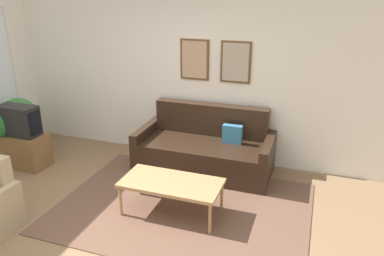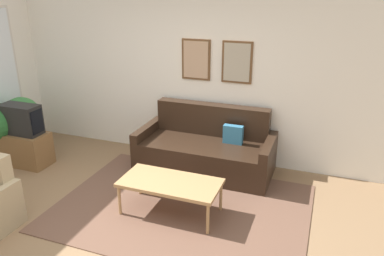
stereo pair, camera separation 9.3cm
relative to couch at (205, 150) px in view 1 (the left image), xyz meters
name	(u,v)px [view 1 (the left image)]	position (x,y,z in m)	size (l,w,h in m)	color
ground_plane	(103,241)	(-0.53, -1.98, -0.32)	(16.00, 16.00, 0.00)	#846647
area_rug	(183,207)	(0.05, -1.09, -0.31)	(3.03, 2.21, 0.01)	brown
wall_back	(183,71)	(-0.52, 0.46, 1.04)	(8.00, 0.09, 2.70)	white
couch	(205,150)	(0.00, 0.00, 0.00)	(1.96, 0.90, 0.93)	black
coffee_table	(171,184)	(-0.03, -1.24, 0.08)	(1.18, 0.58, 0.43)	#A87F51
tv_stand	(24,150)	(-2.63, -0.79, -0.06)	(0.72, 0.41, 0.50)	brown
tv	(18,121)	(-2.63, -0.79, 0.41)	(0.60, 0.28, 0.45)	black
potted_plant_by_window	(27,129)	(-2.87, -0.40, 0.11)	(0.42, 0.42, 0.66)	#935638
potted_plant_small	(19,118)	(-2.99, -0.40, 0.28)	(0.59, 0.59, 0.92)	beige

